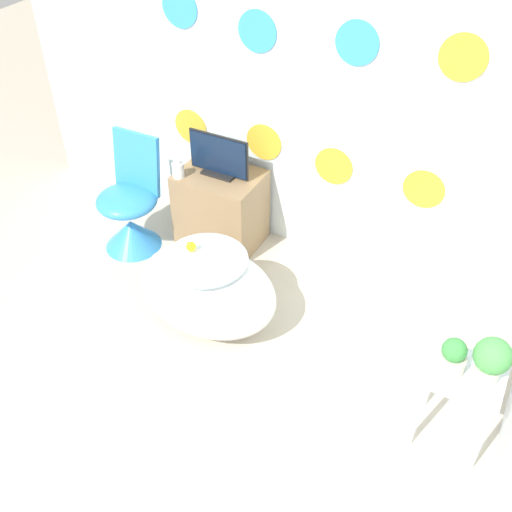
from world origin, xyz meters
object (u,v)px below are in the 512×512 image
object	(u,v)px
bathtub	(208,290)
potted_plant_right	(492,359)
vase	(178,169)
potted_plant_left	(452,357)
chair	(130,215)
tv	(219,158)

from	to	relation	value
bathtub	potted_plant_right	distance (m)	1.67
vase	potted_plant_right	world-z (taller)	potted_plant_right
potted_plant_left	potted_plant_right	size ratio (longest dim) A/B	0.82
bathtub	potted_plant_left	xyz separation A→B (m)	(1.46, -0.15, 0.33)
chair	vase	world-z (taller)	chair
potted_plant_right	vase	bearing A→B (deg)	161.97
chair	bathtub	bearing A→B (deg)	-24.47
tv	potted_plant_left	xyz separation A→B (m)	(1.81, -0.91, -0.11)
chair	potted_plant_left	size ratio (longest dim) A/B	4.15
vase	potted_plant_left	size ratio (longest dim) A/B	0.66
tv	vase	bearing A→B (deg)	-145.96
vase	potted_plant_left	bearing A→B (deg)	-20.20
bathtub	vase	size ratio (longest dim) A/B	6.76
bathtub	chair	distance (m)	0.98
chair	tv	bearing A→B (deg)	32.91
chair	potted_plant_right	world-z (taller)	chair
vase	potted_plant_left	xyz separation A→B (m)	(2.04, -0.75, -0.03)
tv	potted_plant_right	size ratio (longest dim) A/B	1.80
potted_plant_left	potted_plant_right	xyz separation A→B (m)	(0.16, 0.03, 0.05)
vase	potted_plant_left	world-z (taller)	potted_plant_left
bathtub	potted_plant_left	bearing A→B (deg)	-5.85
chair	vase	bearing A→B (deg)	32.05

